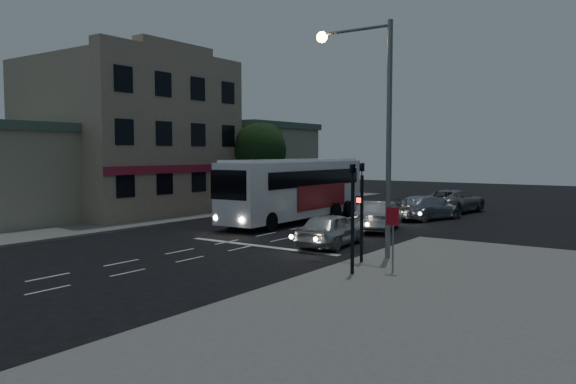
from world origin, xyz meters
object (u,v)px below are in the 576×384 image
Objects in this scene: streetlight at (374,111)px; street_tree at (259,148)px; regulatory_sign at (393,229)px; car_sedan_b at (427,208)px; traffic_signal_side at (353,205)px; traffic_signal_main at (362,200)px; tour_bus at (295,188)px; car_sedan_c at (453,201)px; car_sedan_a at (379,216)px; car_suv at (331,229)px.

streetlight is 20.19m from street_tree.
car_sedan_b is at bearing 107.08° from regulatory_sign.
traffic_signal_side is at bearing -74.30° from streetlight.
traffic_signal_side is 4.84m from streetlight.
street_tree is (-17.51, 15.26, 2.90)m from regulatory_sign.
streetlight is (-0.96, 3.40, 3.31)m from traffic_signal_side.
street_tree reaches higher than traffic_signal_side.
street_tree is (-15.81, 14.25, 2.08)m from traffic_signal_main.
tour_bus is 1.99× the size of street_tree.
car_sedan_b is 2.34× the size of regulatory_sign.
traffic_signal_main is 3.61m from streetlight.
regulatory_sign reaches higher than car_sedan_c.
traffic_signal_main is at bearing 109.49° from traffic_signal_side.
car_sedan_a is (5.83, -0.68, -1.24)m from tour_bus.
car_suv is at bearing -41.35° from street_tree.
street_tree reaches higher than tour_bus.
street_tree is at bearing 141.93° from tour_bus.
traffic_signal_main is 21.38m from street_tree.
street_tree is at bearing 138.92° from regulatory_sign.
regulatory_sign is (5.23, -9.82, 0.81)m from car_sedan_a.
regulatory_sign is at bearing 110.82° from car_sedan_c.
traffic_signal_side is at bearing 120.89° from car_suv.
car_sedan_b is 13.14m from street_tree.
street_tree is at bearing 20.20° from car_sedan_b.
car_sedan_a is 0.77× the size of street_tree.
car_suv is at bearing 150.22° from streetlight.
regulatory_sign is 0.35× the size of street_tree.
regulatory_sign is (1.70, -1.01, -0.82)m from traffic_signal_main.
car_suv is 0.86× the size of car_sedan_b.
car_sedan_b is 4.93m from car_sedan_c.
traffic_signal_main is at bearing 129.29° from car_suv.
car_sedan_b is at bearing 97.69° from car_sedan_c.
tour_bus is at bearing 131.27° from traffic_signal_side.
car_sedan_c is 1.40× the size of traffic_signal_main.
tour_bus is 13.34m from traffic_signal_main.
traffic_signal_main is 1.00× the size of traffic_signal_side.
car_sedan_c is 20.32m from traffic_signal_main.
traffic_signal_main is 1.86× the size of regulatory_sign.
traffic_signal_side is (3.94, -17.04, 1.67)m from car_sedan_b.
regulatory_sign is at bearing -41.08° from street_tree.
street_tree reaches higher than car_suv.
street_tree is (-12.55, -5.75, 3.70)m from car_sedan_c.
car_suv is 0.77× the size of car_sedan_c.
streetlight is at bearing 105.70° from traffic_signal_side.
car_sedan_a is (-0.48, 5.78, 0.04)m from car_suv.
street_tree is (-12.27, 5.44, 3.71)m from car_sedan_a.
car_sedan_a is at bearing 103.78° from car_sedan_b.
street_tree is (-12.75, 11.22, 3.75)m from car_suv.
street_tree is at bearing 135.50° from traffic_signal_side.
traffic_signal_side is at bearing -44.50° from street_tree.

